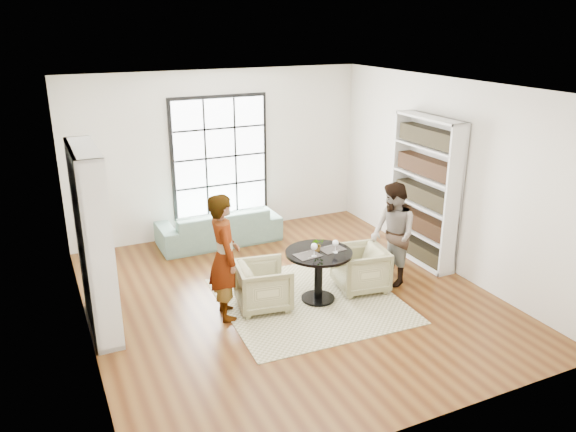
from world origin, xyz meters
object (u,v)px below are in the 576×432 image
pedestal_table (319,265)px  person_left (224,257)px  person_right (393,234)px  wine_glass_left (314,247)px  flower_centerpiece (317,244)px  sofa (219,226)px  armchair_right (360,269)px  wine_glass_right (336,243)px  armchair_left (263,286)px

pedestal_table → person_left: (-1.34, 0.14, 0.32)m
person_right → wine_glass_left: size_ratio=7.88×
pedestal_table → flower_centerpiece: flower_centerpiece is taller
sofa → armchair_right: 2.96m
person_left → flower_centerpiece: (1.33, -0.10, -0.02)m
person_right → flower_centerpiece: size_ratio=8.06×
armchair_right → person_left: (-2.06, 0.09, 0.53)m
wine_glass_left → armchair_right: bearing=11.1°
pedestal_table → wine_glass_left: size_ratio=4.73×
armchair_right → person_left: person_left is taller
person_right → wine_glass_right: 1.10m
sofa → flower_centerpiece: size_ratio=11.11×
armchair_right → person_right: size_ratio=0.46×
pedestal_table → wine_glass_left: wine_glass_left is taller
wine_glass_left → sofa: bearing=98.8°
wine_glass_right → sofa: bearing=105.3°
wine_glass_right → flower_centerpiece: flower_centerpiece is taller
armchair_left → armchair_right: bearing=-84.4°
pedestal_table → person_left: person_left is taller
armchair_right → wine_glass_right: size_ratio=3.83×
pedestal_table → sofa: bearing=102.1°
person_left → armchair_right: bearing=-86.2°
wine_glass_right → person_right: bearing=8.8°
person_left → armchair_left: bearing=-83.6°
pedestal_table → sofa: pedestal_table is taller
pedestal_table → wine_glass_right: bearing=-32.8°
wine_glass_left → person_right: bearing=6.8°
armchair_right → person_left: 2.13m
pedestal_table → sofa: (-0.58, 2.71, -0.23)m
armchair_left → wine_glass_right: size_ratio=3.80×
armchair_left → wine_glass_left: wine_glass_left is taller
armchair_left → wine_glass_left: bearing=-102.8°
person_right → flower_centerpiece: 1.28m
armchair_right → armchair_left: bearing=-84.3°
person_right → pedestal_table: bearing=-81.5°
armchair_right → wine_glass_left: size_ratio=3.66×
pedestal_table → armchair_left: (-0.79, 0.14, -0.22)m
sofa → person_left: person_left is taller
pedestal_table → wine_glass_right: size_ratio=4.95×
armchair_left → person_left: person_left is taller
armchair_right → person_left: size_ratio=0.42×
armchair_left → wine_glass_left: size_ratio=3.63×
pedestal_table → armchair_left: 0.83m
sofa → person_right: (1.85, -2.66, 0.47)m
person_left → flower_centerpiece: size_ratio=8.91×
armchair_left → person_right: 2.11m
pedestal_table → person_right: person_right is taller
person_left → person_right: person_left is taller
armchair_right → person_right: person_right is taller
person_left → wine_glass_right: 1.55m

